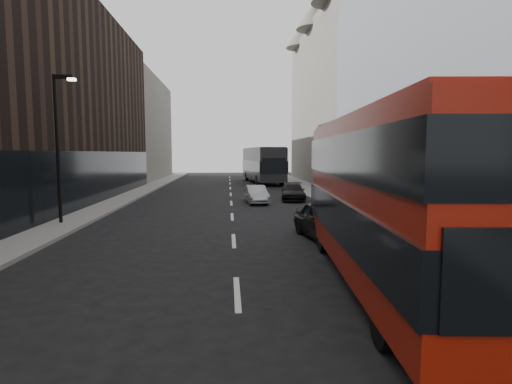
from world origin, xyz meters
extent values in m
cube|color=slate|center=(7.50, 25.00, 0.07)|extent=(3.00, 80.00, 0.15)
cube|color=slate|center=(-8.00, 25.00, 0.07)|extent=(2.00, 80.00, 0.15)
cube|color=#A3A8AD|center=(11.50, 21.00, 10.00)|extent=(5.00, 22.00, 20.00)
cube|color=silver|center=(9.15, 21.00, 1.90)|extent=(0.35, 21.00, 3.80)
cube|color=#615D55|center=(11.50, 44.00, 9.00)|extent=(5.00, 24.00, 18.00)
cone|color=#615D55|center=(9.50, 44.00, 19.50)|extent=(4.00, 4.00, 3.00)
cone|color=#615D55|center=(9.50, 52.00, 19.50)|extent=(4.00, 4.00, 3.00)
cube|color=black|center=(-11.50, 30.00, 7.00)|extent=(5.00, 24.00, 14.00)
cube|color=#615D55|center=(-11.50, 52.00, 6.50)|extent=(5.00, 20.00, 13.00)
cylinder|color=black|center=(-8.30, 18.00, 3.65)|extent=(0.16, 0.16, 7.00)
cube|color=black|center=(-7.90, 18.00, 7.05)|extent=(0.90, 0.15, 0.18)
cube|color=#FFF2CC|center=(-7.50, 18.00, 6.93)|extent=(0.35, 0.22, 0.12)
cube|color=#961709|center=(3.95, 8.41, 2.38)|extent=(3.37, 11.08, 3.97)
cube|color=black|center=(3.95, 8.41, 1.74)|extent=(3.50, 11.14, 1.09)
cube|color=black|center=(3.95, 8.41, 3.42)|extent=(3.50, 11.14, 1.09)
cube|color=black|center=(4.40, 13.87, 1.89)|extent=(2.11, 0.25, 1.39)
cube|color=#961709|center=(3.95, 8.41, 4.40)|extent=(3.24, 10.64, 0.12)
cylinder|color=black|center=(3.15, 11.98, 0.50)|extent=(0.38, 1.01, 0.99)
cylinder|color=black|center=(5.32, 11.80, 0.50)|extent=(0.38, 1.01, 0.99)
cylinder|color=black|center=(2.57, 5.01, 0.50)|extent=(0.38, 1.01, 0.99)
cylinder|color=black|center=(4.75, 4.83, 0.50)|extent=(0.38, 1.01, 0.99)
cube|color=black|center=(3.82, 44.85, 2.24)|extent=(4.10, 12.84, 3.56)
cube|color=black|center=(3.82, 44.85, 2.01)|extent=(4.23, 12.90, 1.26)
cube|color=black|center=(4.45, 38.54, 2.18)|extent=(2.43, 0.32, 1.61)
cube|color=black|center=(3.20, 51.16, 2.18)|extent=(2.43, 0.32, 1.61)
cube|color=black|center=(3.82, 44.85, 4.05)|extent=(3.94, 12.33, 0.12)
cylinder|color=black|center=(2.15, 48.74, 0.57)|extent=(0.46, 1.18, 1.15)
cylinder|color=black|center=(4.70, 48.99, 0.57)|extent=(0.46, 1.18, 1.15)
cylinder|color=black|center=(2.95, 40.70, 0.57)|extent=(0.46, 1.18, 1.15)
cylinder|color=black|center=(5.50, 40.96, 0.57)|extent=(0.46, 1.18, 1.15)
imported|color=black|center=(3.78, 14.02, 0.76)|extent=(2.34, 4.65, 1.52)
imported|color=#9A9BA2|center=(1.74, 26.00, 0.61)|extent=(1.60, 3.82, 1.23)
imported|color=black|center=(4.62, 27.61, 0.61)|extent=(2.25, 4.41, 1.22)
camera|label=1|loc=(-0.20, -1.67, 3.50)|focal=28.00mm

